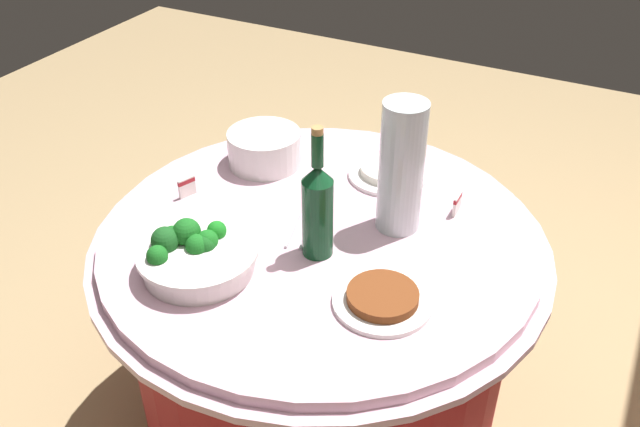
# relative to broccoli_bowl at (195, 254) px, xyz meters

# --- Properties ---
(ground_plane) EXTENTS (6.00, 6.00, 0.00)m
(ground_plane) POSITION_rel_broccoli_bowl_xyz_m (-0.27, 0.18, -0.78)
(ground_plane) COLOR tan
(buffet_table) EXTENTS (1.16, 1.16, 0.74)m
(buffet_table) POSITION_rel_broccoli_bowl_xyz_m (-0.27, 0.18, -0.41)
(buffet_table) COLOR maroon
(buffet_table) RESTS_ON ground_plane
(broccoli_bowl) EXTENTS (0.28, 0.28, 0.12)m
(broccoli_bowl) POSITION_rel_broccoli_bowl_xyz_m (0.00, 0.00, 0.00)
(broccoli_bowl) COLOR white
(broccoli_bowl) RESTS_ON buffet_table
(plate_stack) EXTENTS (0.21, 0.21, 0.10)m
(plate_stack) POSITION_rel_broccoli_bowl_xyz_m (-0.49, -0.11, 0.01)
(plate_stack) COLOR white
(plate_stack) RESTS_ON buffet_table
(wine_bottle) EXTENTS (0.07, 0.07, 0.34)m
(wine_bottle) POSITION_rel_broccoli_bowl_xyz_m (-0.18, 0.22, 0.09)
(wine_bottle) COLOR #104222
(wine_bottle) RESTS_ON buffet_table
(decorative_fruit_vase) EXTENTS (0.11, 0.11, 0.34)m
(decorative_fruit_vase) POSITION_rel_broccoli_bowl_xyz_m (-0.38, 0.35, 0.11)
(decorative_fruit_vase) COLOR silver
(decorative_fruit_vase) RESTS_ON buffet_table
(serving_tongs) EXTENTS (0.17, 0.09, 0.01)m
(serving_tongs) POSITION_rel_broccoli_bowl_xyz_m (-0.25, 0.14, -0.04)
(serving_tongs) COLOR silver
(serving_tongs) RESTS_ON buffet_table
(food_plate_stir_fry) EXTENTS (0.22, 0.22, 0.03)m
(food_plate_stir_fry) POSITION_rel_broccoli_bowl_xyz_m (-0.09, 0.43, -0.03)
(food_plate_stir_fry) COLOR white
(food_plate_stir_fry) RESTS_ON buffet_table
(food_plate_rice) EXTENTS (0.22, 0.22, 0.03)m
(food_plate_rice) POSITION_rel_broccoli_bowl_xyz_m (-0.58, 0.24, -0.03)
(food_plate_rice) COLOR white
(food_plate_rice) RESTS_ON buffet_table
(label_placard_front) EXTENTS (0.05, 0.03, 0.05)m
(label_placard_front) POSITION_rel_broccoli_bowl_xyz_m (-0.24, -0.21, -0.01)
(label_placard_front) COLOR white
(label_placard_front) RESTS_ON buffet_table
(label_placard_mid) EXTENTS (0.05, 0.01, 0.05)m
(label_placard_mid) POSITION_rel_broccoli_bowl_xyz_m (-0.50, 0.46, -0.01)
(label_placard_mid) COLOR white
(label_placard_mid) RESTS_ON buffet_table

